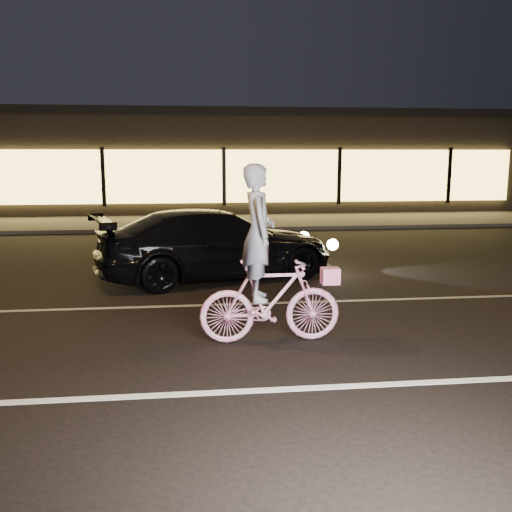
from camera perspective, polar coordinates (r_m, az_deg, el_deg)
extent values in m
plane|color=black|center=(7.60, 3.86, -8.60)|extent=(90.00, 90.00, 0.00)
cube|color=silver|center=(6.23, 6.44, -12.94)|extent=(60.00, 0.12, 0.01)
cube|color=gray|center=(9.49, 1.66, -4.72)|extent=(60.00, 0.10, 0.01)
cube|color=#383533|center=(20.26, -2.86, 3.40)|extent=(30.00, 4.00, 0.12)
cube|color=black|center=(26.11, -3.80, 9.17)|extent=(25.00, 8.00, 4.00)
cube|color=black|center=(26.16, -3.85, 13.67)|extent=(25.40, 8.40, 0.30)
cube|color=#FFD159|center=(22.03, -3.23, 7.96)|extent=(23.00, 0.15, 2.00)
cube|color=black|center=(22.13, -15.03, 7.64)|extent=(0.15, 0.08, 2.20)
cube|color=black|center=(21.95, -3.22, 7.95)|extent=(0.15, 0.08, 2.20)
cube|color=black|center=(22.67, 8.32, 7.93)|extent=(0.15, 0.08, 2.20)
cube|color=black|center=(24.23, 18.75, 7.64)|extent=(0.15, 0.08, 2.20)
imported|color=#F23A88|center=(7.45, 1.43, -4.50)|extent=(1.85, 0.52, 1.11)
imported|color=silver|center=(7.26, 0.22, 2.35)|extent=(0.42, 0.64, 1.75)
cube|color=pink|center=(7.53, 7.43, -1.99)|extent=(0.23, 0.19, 0.21)
imported|color=black|center=(11.29, -3.95, 1.20)|extent=(5.08, 3.15, 1.37)
sphere|color=#FFF2BF|center=(12.75, 4.82, 1.96)|extent=(0.23, 0.23, 0.23)
sphere|color=#FFF2BF|center=(11.66, 7.67, 1.14)|extent=(0.23, 0.23, 0.23)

